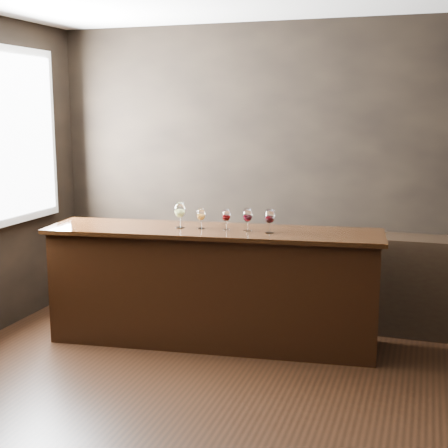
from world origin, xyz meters
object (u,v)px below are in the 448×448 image
(glass_amber, at_px, (201,215))
(glass_red_a, at_px, (226,216))
(glass_white, at_px, (180,211))
(glass_red_c, at_px, (270,217))
(bar_counter, at_px, (213,288))
(back_bar_shelf, at_px, (328,278))
(glass_red_b, at_px, (247,216))

(glass_amber, bearing_deg, glass_red_a, 5.68)
(glass_white, relative_size, glass_red_c, 1.12)
(bar_counter, height_order, glass_white, glass_white)
(bar_counter, bearing_deg, glass_white, 177.56)
(glass_amber, distance_m, glass_red_c, 0.60)
(glass_red_a, bearing_deg, back_bar_shelf, 45.29)
(glass_red_b, bearing_deg, glass_red_c, -8.73)
(glass_white, distance_m, glass_red_a, 0.40)
(glass_red_a, height_order, glass_red_c, glass_red_c)
(glass_red_c, bearing_deg, glass_red_a, 175.42)
(back_bar_shelf, height_order, glass_red_b, glass_red_b)
(back_bar_shelf, bearing_deg, bar_counter, -137.83)
(back_bar_shelf, bearing_deg, glass_red_c, -114.98)
(glass_red_b, relative_size, glass_red_c, 0.95)
(glass_red_b, bearing_deg, bar_counter, -175.47)
(bar_counter, distance_m, glass_white, 0.72)
(glass_red_a, distance_m, glass_red_c, 0.38)
(bar_counter, relative_size, back_bar_shelf, 1.13)
(back_bar_shelf, distance_m, glass_amber, 1.41)
(glass_white, relative_size, glass_red_b, 1.18)
(glass_red_c, bearing_deg, glass_amber, 179.14)
(bar_counter, distance_m, glass_amber, 0.64)
(glass_white, bearing_deg, glass_red_b, 4.40)
(glass_amber, xyz_separation_m, glass_red_a, (0.22, 0.02, 0.00))
(back_bar_shelf, height_order, glass_red_a, glass_red_a)
(glass_white, height_order, glass_red_c, glass_white)
(glass_red_a, bearing_deg, glass_white, -173.51)
(bar_counter, xyz_separation_m, glass_red_b, (0.30, 0.02, 0.64))
(glass_white, xyz_separation_m, glass_amber, (0.18, 0.02, -0.03))
(bar_counter, xyz_separation_m, glass_red_c, (0.50, -0.01, 0.65))
(glass_red_a, bearing_deg, bar_counter, -167.96)
(glass_amber, distance_m, glass_red_a, 0.22)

